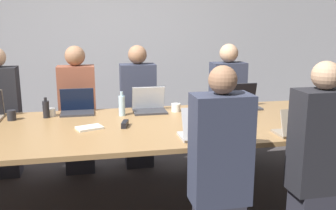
% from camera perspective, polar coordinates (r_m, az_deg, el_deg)
% --- Properties ---
extents(ground_plane, '(24.00, 24.00, 0.00)m').
position_cam_1_polar(ground_plane, '(3.70, -4.77, -14.54)').
color(ground_plane, '#383333').
extents(curtain_wall, '(12.00, 0.06, 2.80)m').
position_cam_1_polar(curtain_wall, '(5.61, -7.96, 9.54)').
color(curtain_wall, '#ADADB2').
rests_on(curtain_wall, ground_plane).
extents(conference_table, '(4.34, 1.43, 0.76)m').
position_cam_1_polar(conference_table, '(3.43, -4.99, -3.80)').
color(conference_table, '#9E7547').
rests_on(conference_table, ground_plane).
extents(laptop_far_center, '(0.34, 0.26, 0.26)m').
position_cam_1_polar(laptop_far_center, '(3.90, -2.91, 0.09)').
color(laptop_far_center, '#333338').
rests_on(laptop_far_center, conference_table).
extents(person_far_center, '(0.40, 0.24, 1.43)m').
position_cam_1_polar(person_far_center, '(4.37, -4.55, -0.56)').
color(person_far_center, '#2D2D38').
rests_on(person_far_center, ground_plane).
extents(cup_far_center, '(0.10, 0.10, 0.08)m').
position_cam_1_polar(cup_far_center, '(3.91, 1.22, -0.39)').
color(cup_far_center, white).
rests_on(cup_far_center, conference_table).
extents(bottle_far_center, '(0.06, 0.06, 0.24)m').
position_cam_1_polar(bottle_far_center, '(3.75, -7.04, -0.05)').
color(bottle_far_center, '#ADD1E0').
rests_on(bottle_far_center, conference_table).
extents(person_far_left, '(0.40, 0.24, 1.42)m').
position_cam_1_polar(person_far_left, '(4.44, -24.07, -1.44)').
color(person_far_left, '#2D2D38').
rests_on(person_far_left, ground_plane).
extents(cup_far_left, '(0.08, 0.08, 0.10)m').
position_cam_1_polar(cup_far_left, '(3.85, -22.73, -1.45)').
color(cup_far_left, '#232328').
rests_on(cup_far_left, conference_table).
extents(laptop_near_right, '(0.34, 0.23, 0.23)m').
position_cam_1_polar(laptop_near_right, '(3.26, 19.19, -3.25)').
color(laptop_near_right, gray).
rests_on(laptop_near_right, conference_table).
extents(person_near_right, '(0.40, 0.24, 1.42)m').
position_cam_1_polar(person_near_right, '(2.98, 21.92, -7.84)').
color(person_near_right, '#2D2D38').
rests_on(person_near_right, ground_plane).
extents(bottle_near_right, '(0.06, 0.06, 0.22)m').
position_cam_1_polar(bottle_near_right, '(3.49, 22.18, -1.98)').
color(bottle_near_right, '#ADD1E0').
rests_on(bottle_near_right, conference_table).
extents(laptop_far_midleft, '(0.34, 0.24, 0.25)m').
position_cam_1_polar(laptop_far_midleft, '(3.94, -13.66, -0.18)').
color(laptop_far_midleft, '#333338').
rests_on(laptop_far_midleft, conference_table).
extents(person_far_midleft, '(0.40, 0.24, 1.43)m').
position_cam_1_polar(person_far_midleft, '(4.29, -13.57, -1.04)').
color(person_far_midleft, '#2D2D38').
rests_on(person_far_midleft, ground_plane).
extents(cup_far_midleft, '(0.09, 0.09, 0.08)m').
position_cam_1_polar(cup_far_midleft, '(3.89, -17.45, -1.09)').
color(cup_far_midleft, white).
rests_on(cup_far_midleft, conference_table).
extents(bottle_far_midleft, '(0.06, 0.06, 0.20)m').
position_cam_1_polar(bottle_far_midleft, '(3.83, -18.09, -0.58)').
color(bottle_far_midleft, black).
rests_on(bottle_far_midleft, conference_table).
extents(laptop_far_right, '(0.35, 0.26, 0.26)m').
position_cam_1_polar(laptop_far_right, '(4.16, 11.28, 0.64)').
color(laptop_far_right, '#333338').
rests_on(laptop_far_right, conference_table).
extents(person_far_right, '(0.40, 0.24, 1.43)m').
position_cam_1_polar(person_far_right, '(4.57, 8.99, -0.02)').
color(person_far_right, '#2D2D38').
rests_on(person_far_right, ground_plane).
extents(laptop_near_midright, '(0.32, 0.27, 0.26)m').
position_cam_1_polar(laptop_near_midright, '(3.00, 4.95, -3.77)').
color(laptop_near_midright, '#B7B7BC').
rests_on(laptop_near_midright, conference_table).
extents(person_near_midright, '(0.40, 0.24, 1.40)m').
position_cam_1_polar(person_near_midright, '(2.64, 7.91, -9.88)').
color(person_near_midright, '#2D2D38').
rests_on(person_near_midright, ground_plane).
extents(stapler, '(0.08, 0.16, 0.05)m').
position_cam_1_polar(stapler, '(3.37, -6.58, -2.89)').
color(stapler, black).
rests_on(stapler, conference_table).
extents(notebook, '(0.25, 0.21, 0.02)m').
position_cam_1_polar(notebook, '(3.35, -11.88, -3.42)').
color(notebook, silver).
rests_on(notebook, conference_table).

